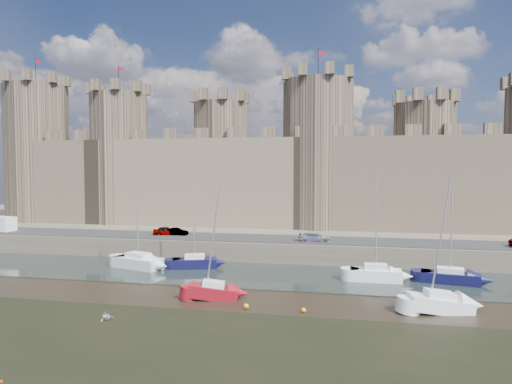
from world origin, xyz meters
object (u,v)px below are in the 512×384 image
at_px(car_1, 176,232).
at_px(sailboat_4, 214,291).
at_px(sailboat_5, 439,303).
at_px(car_2, 315,237).
at_px(sailboat_2, 376,273).
at_px(car_0, 166,231).
at_px(sailboat_0, 138,261).
at_px(sailboat_1, 195,262).
at_px(sailboat_3, 450,276).

distance_m(car_1, sailboat_4, 23.19).
bearing_deg(sailboat_5, sailboat_4, 166.86).
bearing_deg(car_2, sailboat_2, -146.20).
bearing_deg(car_0, sailboat_5, -139.03).
height_order(sailboat_2, sailboat_4, sailboat_2).
distance_m(sailboat_0, sailboat_2, 27.09).
xyz_separation_m(car_0, sailboat_0, (0.44, -9.75, -2.26)).
bearing_deg(sailboat_4, sailboat_0, 128.12).
height_order(sailboat_4, sailboat_5, sailboat_5).
distance_m(car_2, sailboat_5, 21.82).
bearing_deg(car_1, sailboat_1, -146.73).
distance_m(sailboat_2, sailboat_4, 17.47).
distance_m(sailboat_1, sailboat_4, 12.94).
bearing_deg(sailboat_4, sailboat_2, 20.31).
distance_m(sailboat_2, sailboat_5, 10.41).
bearing_deg(car_1, sailboat_3, -106.80).
bearing_deg(sailboat_1, car_1, 107.40).
bearing_deg(car_0, sailboat_2, -128.19).
height_order(car_1, sailboat_0, sailboat_0).
bearing_deg(car_0, sailboat_0, 165.59).
height_order(sailboat_1, sailboat_5, sailboat_5).
height_order(car_0, sailboat_3, sailboat_3).
relative_size(car_2, sailboat_5, 0.36).
distance_m(sailboat_0, sailboat_4, 16.03).
relative_size(sailboat_3, sailboat_5, 0.89).
height_order(car_1, sailboat_1, sailboat_1).
xyz_separation_m(car_2, sailboat_2, (6.94, -9.04, -2.21)).
bearing_deg(car_0, sailboat_1, -157.37).
xyz_separation_m(car_1, sailboat_0, (-0.96, -9.82, -2.17)).
height_order(sailboat_0, sailboat_5, sailboat_0).
xyz_separation_m(car_1, sailboat_4, (11.36, -20.09, -2.28)).
height_order(car_2, sailboat_0, sailboat_0).
bearing_deg(car_0, sailboat_4, -164.49).
xyz_separation_m(car_1, sailboat_3, (33.56, -10.11, -2.27)).
distance_m(sailboat_1, sailboat_3, 28.02).
height_order(sailboat_3, sailboat_5, sailboat_5).
relative_size(car_0, sailboat_0, 0.32).
height_order(car_2, sailboat_2, sailboat_2).
distance_m(car_0, sailboat_5, 37.87).
height_order(sailboat_1, sailboat_2, sailboat_2).
relative_size(sailboat_0, sailboat_1, 1.11).
relative_size(car_1, sailboat_3, 0.33).
xyz_separation_m(car_0, sailboat_3, (34.96, -10.04, -2.36)).
bearing_deg(car_2, sailboat_5, -151.80).
bearing_deg(sailboat_4, car_1, 107.43).
distance_m(sailboat_3, sailboat_5, 10.42).
bearing_deg(sailboat_0, car_2, 40.00).
bearing_deg(sailboat_0, sailboat_5, -0.04).
relative_size(car_0, sailboat_5, 0.33).
xyz_separation_m(sailboat_0, sailboat_4, (12.32, -10.27, -0.11)).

